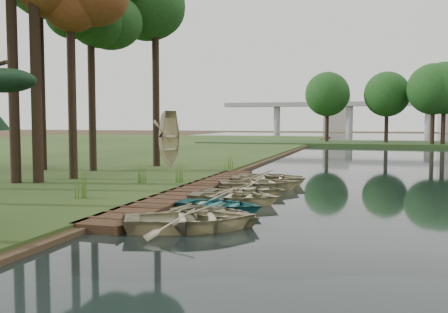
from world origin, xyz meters
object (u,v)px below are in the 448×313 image
(rowboat_1, at_px, (216,212))
(stored_rowboat, at_px, (170,164))
(boardwalk, at_px, (192,192))
(rowboat_0, at_px, (191,216))
(rowboat_2, at_px, (219,203))

(rowboat_1, relative_size, stored_rowboat, 0.91)
(boardwalk, relative_size, rowboat_1, 4.97)
(rowboat_0, relative_size, rowboat_2, 1.26)
(rowboat_1, relative_size, rowboat_2, 1.04)
(rowboat_1, bearing_deg, rowboat_0, -175.38)
(rowboat_2, distance_m, stored_rowboat, 13.14)
(rowboat_1, distance_m, rowboat_2, 1.75)
(rowboat_0, relative_size, rowboat_1, 1.21)
(rowboat_0, distance_m, rowboat_1, 1.34)
(boardwalk, bearing_deg, rowboat_2, -57.37)
(rowboat_1, distance_m, stored_rowboat, 14.83)
(boardwalk, distance_m, rowboat_1, 6.16)
(boardwalk, bearing_deg, stored_rowboat, 118.86)
(rowboat_1, bearing_deg, stored_rowboat, 48.68)
(boardwalk, height_order, stored_rowboat, stored_rowboat)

